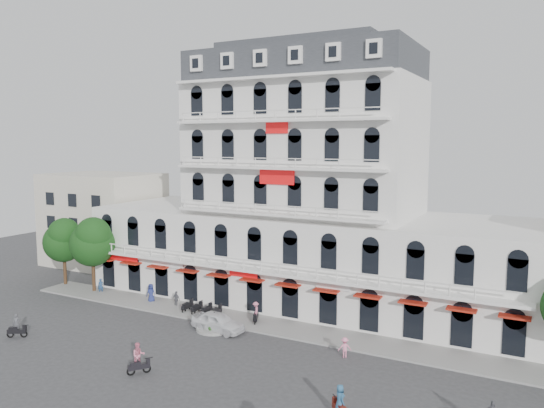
{
  "coord_description": "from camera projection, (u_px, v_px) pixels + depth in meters",
  "views": [
    {
      "loc": [
        22.13,
        -30.69,
        16.17
      ],
      "look_at": [
        0.51,
        10.0,
        10.73
      ],
      "focal_mm": 35.0,
      "sensor_mm": 36.0,
      "label": 1
    }
  ],
  "objects": [
    {
      "name": "ground",
      "position": [
        202.0,
        362.0,
        39.12
      ],
      "size": [
        120.0,
        120.0,
        0.0
      ],
      "primitive_type": "plane",
      "color": "#38383A",
      "rests_on": "ground"
    },
    {
      "name": "sidewalk",
      "position": [
        262.0,
        324.0,
        47.0
      ],
      "size": [
        53.0,
        4.0,
        0.16
      ],
      "primitive_type": "cube",
      "color": "gray",
      "rests_on": "ground"
    },
    {
      "name": "main_building",
      "position": [
        304.0,
        203.0,
        53.74
      ],
      "size": [
        45.0,
        15.0,
        25.8
      ],
      "color": "silver",
      "rests_on": "ground"
    },
    {
      "name": "flank_building_west",
      "position": [
        104.0,
        219.0,
        69.94
      ],
      "size": [
        14.0,
        10.0,
        12.0
      ],
      "primitive_type": "cube",
      "color": "beige",
      "rests_on": "ground"
    },
    {
      "name": "traffic_island",
      "position": [
        214.0,
        327.0,
        45.75
      ],
      "size": [
        3.2,
        3.2,
        1.6
      ],
      "color": "gray",
      "rests_on": "ground"
    },
    {
      "name": "parked_scooter_row",
      "position": [
        202.0,
        315.0,
        49.8
      ],
      "size": [
        4.4,
        1.8,
        1.1
      ],
      "primitive_type": null,
      "color": "black",
      "rests_on": "ground"
    },
    {
      "name": "tree_west_outer",
      "position": [
        64.0,
        239.0,
        59.34
      ],
      "size": [
        4.5,
        4.48,
        7.76
      ],
      "color": "#382314",
      "rests_on": "ground"
    },
    {
      "name": "tree_west_inner",
      "position": [
        92.0,
        240.0,
        56.53
      ],
      "size": [
        4.76,
        4.76,
        8.25
      ],
      "color": "#382314",
      "rests_on": "ground"
    },
    {
      "name": "parked_car",
      "position": [
        218.0,
        322.0,
        45.36
      ],
      "size": [
        4.98,
        2.29,
        1.65
      ],
      "primitive_type": "imported",
      "rotation": [
        0.0,
        0.0,
        1.5
      ],
      "color": "white",
      "rests_on": "ground"
    },
    {
      "name": "rider_west",
      "position": [
        17.0,
        327.0,
        43.87
      ],
      "size": [
        1.52,
        1.07,
        2.03
      ],
      "rotation": [
        0.0,
        0.0,
        0.54
      ],
      "color": "black",
      "rests_on": "ground"
    },
    {
      "name": "rider_southwest",
      "position": [
        139.0,
        358.0,
        36.93
      ],
      "size": [
        1.19,
        1.42,
        2.29
      ],
      "rotation": [
        0.0,
        0.0,
        0.92
      ],
      "color": "black",
      "rests_on": "ground"
    },
    {
      "name": "rider_east",
      "position": [
        340.0,
        402.0,
        30.98
      ],
      "size": [
        1.32,
        1.3,
        2.09
      ],
      "rotation": [
        0.0,
        0.0,
        2.37
      ],
      "color": "maroon",
      "rests_on": "ground"
    },
    {
      "name": "rider_center",
      "position": [
        256.0,
        312.0,
        47.28
      ],
      "size": [
        0.91,
        1.61,
        1.99
      ],
      "rotation": [
        0.0,
        0.0,
        5.12
      ],
      "color": "black",
      "rests_on": "ground"
    },
    {
      "name": "pedestrian_left",
      "position": [
        151.0,
        293.0,
        53.43
      ],
      "size": [
        1.03,
        0.76,
        1.93
      ],
      "primitive_type": "imported",
      "rotation": [
        0.0,
        0.0,
        0.16
      ],
      "color": "navy",
      "rests_on": "ground"
    },
    {
      "name": "pedestrian_mid",
      "position": [
        176.0,
        299.0,
        51.95
      ],
      "size": [
        0.98,
        0.51,
        1.6
      ],
      "primitive_type": "imported",
      "rotation": [
        0.0,
        0.0,
        3.0
      ],
      "color": "#5A5A62",
      "rests_on": "ground"
    },
    {
      "name": "pedestrian_right",
      "position": [
        345.0,
        347.0,
        39.82
      ],
      "size": [
        1.16,
        0.99,
        1.55
      ],
      "primitive_type": "imported",
      "rotation": [
        0.0,
        0.0,
        3.65
      ],
      "color": "pink",
      "rests_on": "ground"
    },
    {
      "name": "pedestrian_far",
      "position": [
        101.0,
        286.0,
        56.68
      ],
      "size": [
        0.69,
        0.67,
        1.6
      ],
      "primitive_type": "imported",
      "rotation": [
        0.0,
        0.0,
        0.72
      ],
      "color": "navy",
      "rests_on": "ground"
    }
  ]
}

